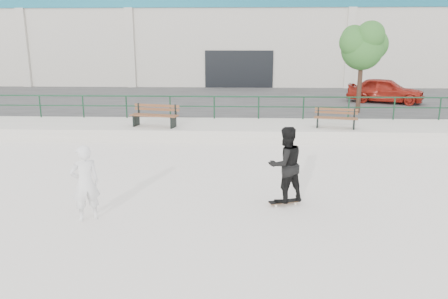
{
  "coord_description": "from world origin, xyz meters",
  "views": [
    {
      "loc": [
        0.25,
        -8.69,
        3.99
      ],
      "look_at": [
        -0.19,
        2.0,
        1.28
      ],
      "focal_mm": 35.0,
      "sensor_mm": 36.0,
      "label": 1
    }
  ],
  "objects_px": {
    "red_car": "(385,90)",
    "skateboard": "(284,202)",
    "standing_skater": "(286,165)",
    "seated_skater": "(85,183)",
    "bench_right": "(336,118)",
    "bench_left": "(155,116)",
    "tree": "(363,45)"
  },
  "relations": [
    {
      "from": "red_car",
      "to": "skateboard",
      "type": "relative_size",
      "value": 5.13
    },
    {
      "from": "tree",
      "to": "standing_skater",
      "type": "relative_size",
      "value": 2.31
    },
    {
      "from": "bench_left",
      "to": "bench_right",
      "type": "bearing_deg",
      "value": 12.12
    },
    {
      "from": "tree",
      "to": "red_car",
      "type": "bearing_deg",
      "value": 56.61
    },
    {
      "from": "bench_left",
      "to": "tree",
      "type": "relative_size",
      "value": 0.47
    },
    {
      "from": "red_car",
      "to": "skateboard",
      "type": "bearing_deg",
      "value": 176.37
    },
    {
      "from": "bench_left",
      "to": "seated_skater",
      "type": "height_order",
      "value": "seated_skater"
    },
    {
      "from": "bench_right",
      "to": "skateboard",
      "type": "distance_m",
      "value": 7.87
    },
    {
      "from": "bench_right",
      "to": "standing_skater",
      "type": "distance_m",
      "value": 7.83
    },
    {
      "from": "red_car",
      "to": "standing_skater",
      "type": "distance_m",
      "value": 16.32
    },
    {
      "from": "bench_left",
      "to": "tree",
      "type": "distance_m",
      "value": 10.38
    },
    {
      "from": "standing_skater",
      "to": "seated_skater",
      "type": "relative_size",
      "value": 1.07
    },
    {
      "from": "red_car",
      "to": "skateboard",
      "type": "distance_m",
      "value": 16.36
    },
    {
      "from": "skateboard",
      "to": "standing_skater",
      "type": "height_order",
      "value": "standing_skater"
    },
    {
      "from": "bench_left",
      "to": "skateboard",
      "type": "distance_m",
      "value": 8.71
    },
    {
      "from": "bench_right",
      "to": "seated_skater",
      "type": "relative_size",
      "value": 1.02
    },
    {
      "from": "red_car",
      "to": "seated_skater",
      "type": "xyz_separation_m",
      "value": [
        -11.55,
        -15.88,
        -0.33
      ]
    },
    {
      "from": "standing_skater",
      "to": "seated_skater",
      "type": "distance_m",
      "value": 4.7
    },
    {
      "from": "bench_right",
      "to": "standing_skater",
      "type": "relative_size",
      "value": 0.95
    },
    {
      "from": "tree",
      "to": "red_car",
      "type": "relative_size",
      "value": 1.05
    },
    {
      "from": "bench_left",
      "to": "skateboard",
      "type": "xyz_separation_m",
      "value": [
        4.64,
        -7.32,
        -0.88
      ]
    },
    {
      "from": "red_car",
      "to": "skateboard",
      "type": "height_order",
      "value": "red_car"
    },
    {
      "from": "red_car",
      "to": "tree",
      "type": "bearing_deg",
      "value": 168.33
    },
    {
      "from": "standing_skater",
      "to": "tree",
      "type": "bearing_deg",
      "value": -137.89
    },
    {
      "from": "bench_left",
      "to": "red_car",
      "type": "height_order",
      "value": "red_car"
    },
    {
      "from": "bench_right",
      "to": "skateboard",
      "type": "relative_size",
      "value": 2.22
    },
    {
      "from": "standing_skater",
      "to": "bench_right",
      "type": "bearing_deg",
      "value": -135.8
    },
    {
      "from": "bench_right",
      "to": "bench_left",
      "type": "bearing_deg",
      "value": -167.88
    },
    {
      "from": "skateboard",
      "to": "seated_skater",
      "type": "height_order",
      "value": "seated_skater"
    },
    {
      "from": "standing_skater",
      "to": "seated_skater",
      "type": "xyz_separation_m",
      "value": [
        -4.56,
        -1.13,
        -0.16
      ]
    },
    {
      "from": "bench_left",
      "to": "tree",
      "type": "xyz_separation_m",
      "value": [
        9.24,
        3.82,
        2.79
      ]
    },
    {
      "from": "bench_left",
      "to": "red_car",
      "type": "relative_size",
      "value": 0.5
    }
  ]
}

